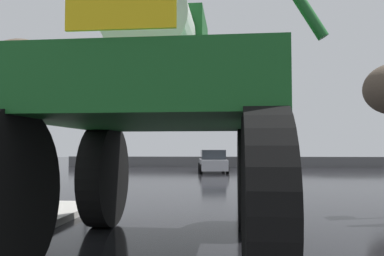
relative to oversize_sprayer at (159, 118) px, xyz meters
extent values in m
plane|color=black|center=(0.79, 9.92, -2.07)|extent=(120.00, 120.00, 0.00)
cylinder|color=black|center=(-1.45, 1.87, -1.03)|extent=(0.49, 2.08, 2.07)
cylinder|color=black|center=(1.50, 1.82, -1.03)|extent=(0.49, 2.08, 2.07)
cylinder|color=black|center=(-1.50, -1.79, -1.03)|extent=(0.49, 2.08, 2.07)
cylinder|color=black|center=(1.45, -1.84, -1.03)|extent=(0.49, 2.08, 2.07)
cube|color=#195B23|center=(0.00, 0.01, 0.28)|extent=(3.52, 4.42, 0.78)
cube|color=#154E1E|center=(0.01, 0.47, 1.21)|extent=(1.41, 1.39, 1.07)
cylinder|color=silver|center=(-0.01, -0.63, 1.26)|extent=(1.21, 1.25, 1.19)
cube|color=yellow|center=(-0.03, -2.20, 0.92)|extent=(1.17, 0.06, 0.36)
cube|color=#B7B7BF|center=(0.13, 20.81, -1.54)|extent=(2.12, 4.26, 0.70)
cube|color=#23282D|center=(0.15, 20.66, -0.87)|extent=(1.77, 2.25, 0.64)
cylinder|color=black|center=(-0.85, 22.06, -1.77)|extent=(0.24, 0.62, 0.60)
cylinder|color=black|center=(0.84, 22.24, -1.77)|extent=(0.24, 0.62, 0.60)
cylinder|color=black|center=(-0.57, 19.38, -1.77)|extent=(0.24, 0.62, 0.60)
cylinder|color=black|center=(1.12, 19.55, -1.77)|extent=(0.24, 0.62, 0.60)
cylinder|color=slate|center=(-4.18, 3.65, -0.11)|extent=(0.11, 0.11, 3.91)
cube|color=black|center=(-4.18, 3.86, 1.33)|extent=(0.24, 0.32, 0.84)
sphere|color=red|center=(-4.18, 4.05, 1.60)|extent=(0.17, 0.17, 0.17)
sphere|color=#3C2403|center=(-4.18, 4.05, 1.33)|extent=(0.17, 0.17, 0.17)
sphere|color=black|center=(-4.18, 4.05, 1.06)|extent=(0.17, 0.17, 0.17)
cylinder|color=slate|center=(-7.36, 17.17, 2.11)|extent=(0.18, 0.18, 8.35)
cylinder|color=slate|center=(-6.66, 17.17, 6.13)|extent=(1.40, 0.10, 0.10)
cube|color=silver|center=(-5.96, 17.17, 6.03)|extent=(0.50, 0.24, 0.16)
cylinder|color=#473828|center=(-10.25, 14.77, 0.26)|extent=(0.26, 0.26, 4.65)
ellipsoid|color=brown|center=(-10.25, 14.77, 3.95)|extent=(3.90, 3.90, 3.31)
cylinder|color=#473828|center=(3.60, 29.23, -0.13)|extent=(0.27, 0.27, 3.88)
ellipsoid|color=brown|center=(3.60, 29.23, 3.00)|extent=(3.39, 3.39, 2.88)
cube|color=#59595B|center=(0.79, 29.11, -1.62)|extent=(28.21, 0.24, 0.90)
camera|label=1|loc=(1.04, -6.11, -0.48)|focal=37.00mm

